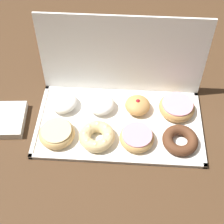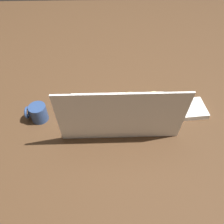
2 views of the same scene
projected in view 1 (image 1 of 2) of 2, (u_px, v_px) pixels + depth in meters
The scene contains 12 objects.
ground_plane at pixel (119, 125), 1.04m from camera, with size 3.00×3.00×0.00m, color #4C331E.
donut_box at pixel (119, 124), 1.03m from camera, with size 0.54×0.29×0.01m.
box_lid_open at pixel (122, 58), 1.02m from camera, with size 0.54×0.30×0.01m, color white.
glazed_ring_donut_0 at pixel (57, 133), 0.98m from camera, with size 0.11×0.11×0.04m.
cruller_donut_1 at pixel (97, 136), 0.98m from camera, with size 0.11×0.11×0.04m.
pink_frosted_donut_2 at pixel (137, 137), 0.98m from camera, with size 0.11×0.11×0.04m.
chocolate_cake_ring_donut_3 at pixel (180, 140), 0.97m from camera, with size 0.11×0.11×0.03m.
powdered_filled_donut_4 at pixel (63, 102), 1.06m from camera, with size 0.09×0.09×0.04m.
powdered_filled_donut_5 at pixel (101, 104), 1.05m from camera, with size 0.09×0.09×0.04m.
jelly_filled_donut_6 at pixel (138, 105), 1.05m from camera, with size 0.08×0.08×0.05m.
pink_frosted_donut_7 at pixel (177, 107), 1.05m from camera, with size 0.12×0.12×0.04m.
napkin_stack at pixel (4, 120), 1.04m from camera, with size 0.14×0.14×0.03m, color white.
Camera 1 is at (0.01, -0.60, 0.85)m, focal length 50.62 mm.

